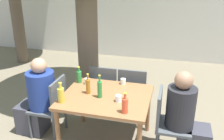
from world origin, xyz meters
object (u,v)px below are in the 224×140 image
at_px(dining_table_front, 106,101).
at_px(soda_bottle_1, 125,105).
at_px(green_bottle_2, 100,89).
at_px(oil_cruet_0, 61,95).
at_px(patio_chair_1, 167,120).
at_px(patio_chair_3, 133,91).
at_px(drinking_glass_0, 123,81).
at_px(amber_bottle_3, 88,86).
at_px(patio_chair_0, 52,104).
at_px(person_seated_0, 38,100).
at_px(drinking_glass_2, 118,98).
at_px(patio_chair_2, 105,87).
at_px(green_bottle_4, 79,76).
at_px(drinking_glass_1, 87,81).
at_px(person_seated_1, 186,120).

distance_m(dining_table_front, soda_bottle_1, 0.52).
height_order(dining_table_front, green_bottle_2, green_bottle_2).
bearing_deg(oil_cruet_0, patio_chair_1, 13.45).
relative_size(patio_chair_3, drinking_glass_0, 10.72).
bearing_deg(patio_chair_3, oil_cruet_0, 54.97).
height_order(soda_bottle_1, green_bottle_2, green_bottle_2).
height_order(patio_chair_1, amber_bottle_3, amber_bottle_3).
bearing_deg(patio_chair_0, oil_cruet_0, 45.30).
relative_size(patio_chair_0, person_seated_0, 0.75).
bearing_deg(drinking_glass_0, person_seated_0, -160.59).
relative_size(green_bottle_2, drinking_glass_2, 3.64).
relative_size(patio_chair_2, drinking_glass_0, 10.72).
xyz_separation_m(patio_chair_2, green_bottle_4, (-0.27, -0.42, 0.34)).
xyz_separation_m(patio_chair_0, soda_bottle_1, (1.14, -0.36, 0.34)).
relative_size(drinking_glass_0, drinking_glass_2, 0.97).
bearing_deg(green_bottle_4, patio_chair_2, 57.07).
bearing_deg(amber_bottle_3, green_bottle_4, 129.48).
distance_m(patio_chair_1, patio_chair_3, 0.93).
xyz_separation_m(dining_table_front, patio_chair_2, (-0.23, 0.73, -0.16)).
distance_m(patio_chair_1, green_bottle_2, 0.96).
height_order(patio_chair_2, drinking_glass_0, patio_chair_2).
distance_m(amber_bottle_3, drinking_glass_2, 0.47).
distance_m(oil_cruet_0, drinking_glass_1, 0.61).
height_order(person_seated_1, green_bottle_4, person_seated_1).
height_order(patio_chair_1, green_bottle_2, green_bottle_2).
xyz_separation_m(patio_chair_0, patio_chair_3, (1.05, 0.73, 0.00)).
distance_m(patio_chair_2, drinking_glass_0, 0.56).
distance_m(soda_bottle_1, green_bottle_4, 1.07).
height_order(soda_bottle_1, drinking_glass_0, soda_bottle_1).
relative_size(patio_chair_3, person_seated_1, 0.75).
bearing_deg(green_bottle_2, soda_bottle_1, -36.56).
bearing_deg(amber_bottle_3, drinking_glass_1, 113.14).
height_order(patio_chair_3, green_bottle_4, green_bottle_4).
relative_size(patio_chair_0, drinking_glass_0, 10.72).
bearing_deg(person_seated_1, oil_cruet_0, 101.48).
relative_size(patio_chair_2, soda_bottle_1, 3.47).
bearing_deg(drinking_glass_0, dining_table_front, -108.32).
relative_size(patio_chair_2, amber_bottle_3, 3.13).
xyz_separation_m(patio_chair_3, amber_bottle_3, (-0.48, -0.73, 0.35)).
height_order(dining_table_front, green_bottle_4, green_bottle_4).
bearing_deg(amber_bottle_3, patio_chair_1, -0.05).
bearing_deg(patio_chair_0, drinking_glass_2, 83.31).
bearing_deg(patio_chair_2, drinking_glass_0, 139.89).
xyz_separation_m(patio_chair_3, green_bottle_2, (-0.30, -0.80, 0.37)).
relative_size(amber_bottle_3, drinking_glass_0, 3.42).
xyz_separation_m(green_bottle_4, drinking_glass_1, (0.13, -0.02, -0.05)).
relative_size(dining_table_front, oil_cruet_0, 4.35).
bearing_deg(drinking_glass_0, person_seated_1, -24.59).
bearing_deg(patio_chair_1, person_seated_0, 90.00).
distance_m(drinking_glass_0, drinking_glass_1, 0.53).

